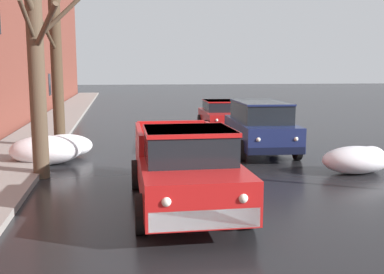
# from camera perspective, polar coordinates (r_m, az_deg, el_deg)

# --- Properties ---
(left_sidewalk_slab) EXTENTS (2.47, 80.00, 0.15)m
(left_sidewalk_slab) POSITION_cam_1_polar(r_m,az_deg,el_deg) (19.79, -19.38, -0.06)
(left_sidewalk_slab) COLOR gray
(left_sidewalk_slab) RESTS_ON ground
(snow_bank_near_corner_left) EXTENTS (2.16, 1.29, 0.90)m
(snow_bank_near_corner_left) POSITION_cam_1_polar(r_m,az_deg,el_deg) (14.28, -18.41, -1.71)
(snow_bank_near_corner_left) COLOR white
(snow_bank_near_corner_left) RESTS_ON ground
(snow_bank_along_left_kerb) EXTENTS (1.99, 1.15, 0.77)m
(snow_bank_along_left_kerb) POSITION_cam_1_polar(r_m,az_deg,el_deg) (13.28, 20.89, -2.77)
(snow_bank_along_left_kerb) COLOR white
(snow_bank_along_left_kerb) RESTS_ON ground
(snow_bank_mid_block_left) EXTENTS (1.79, 1.23, 0.78)m
(snow_bank_mid_block_left) POSITION_cam_1_polar(r_m,az_deg,el_deg) (15.28, -16.16, -1.16)
(snow_bank_mid_block_left) COLOR white
(snow_bank_mid_block_left) RESTS_ON ground
(bare_tree_second_along_sidewalk) EXTENTS (1.82, 1.56, 5.79)m
(bare_tree_second_along_sidewalk) POSITION_cam_1_polar(r_m,az_deg,el_deg) (12.27, -19.51, 9.04)
(bare_tree_second_along_sidewalk) COLOR #4C3D2D
(bare_tree_second_along_sidewalk) RESTS_ON ground
(bare_tree_mid_block) EXTENTS (1.34, 3.58, 7.62)m
(bare_tree_mid_block) POSITION_cam_1_polar(r_m,az_deg,el_deg) (16.57, -17.24, 11.37)
(bare_tree_mid_block) COLOR #423323
(bare_tree_mid_block) RESTS_ON ground
(pickup_truck_red_approaching_near_lane) EXTENTS (2.21, 5.12, 1.76)m
(pickup_truck_red_approaching_near_lane) POSITION_cam_1_polar(r_m,az_deg,el_deg) (9.19, -1.00, -3.85)
(pickup_truck_red_approaching_near_lane) COLOR red
(pickup_truck_red_approaching_near_lane) RESTS_ON ground
(suv_darkblue_parked_kerbside_close) EXTENTS (2.31, 4.62, 1.82)m
(suv_darkblue_parked_kerbside_close) POSITION_cam_1_polar(r_m,az_deg,el_deg) (15.64, 8.78, 1.55)
(suv_darkblue_parked_kerbside_close) COLOR navy
(suv_darkblue_parked_kerbside_close) RESTS_ON ground
(sedan_red_parked_kerbside_mid) EXTENTS (2.23, 4.50, 1.42)m
(sedan_red_parked_kerbside_mid) POSITION_cam_1_polar(r_m,az_deg,el_deg) (22.16, 3.78, 3.02)
(sedan_red_parked_kerbside_mid) COLOR red
(sedan_red_parked_kerbside_mid) RESTS_ON ground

